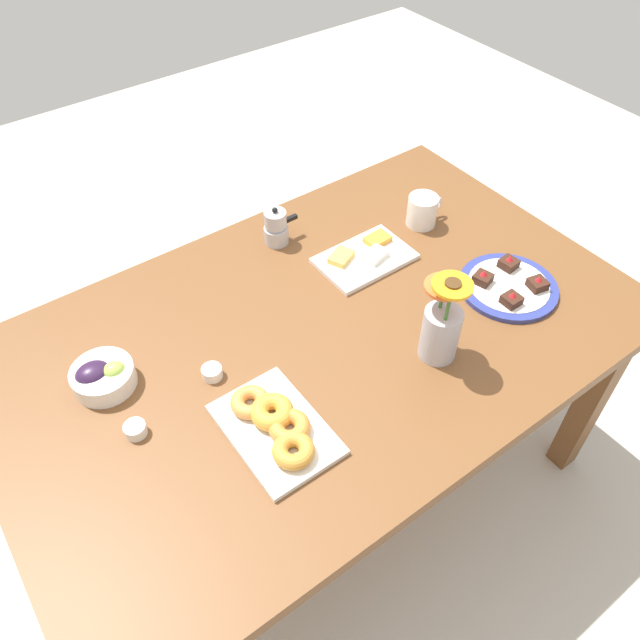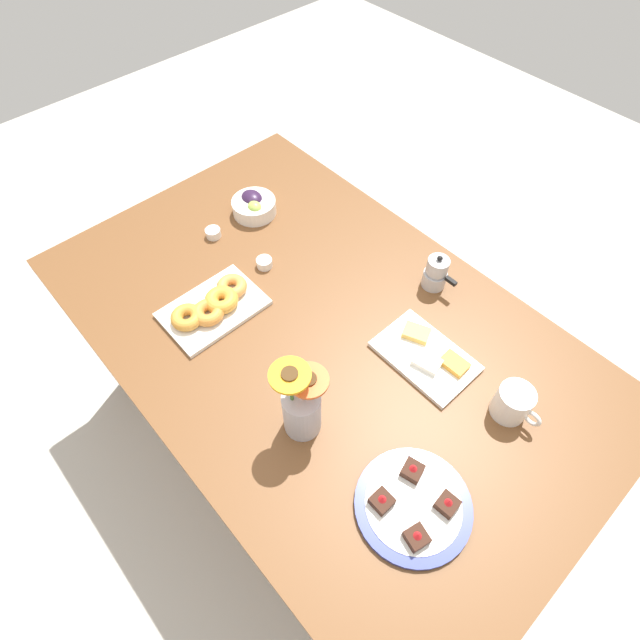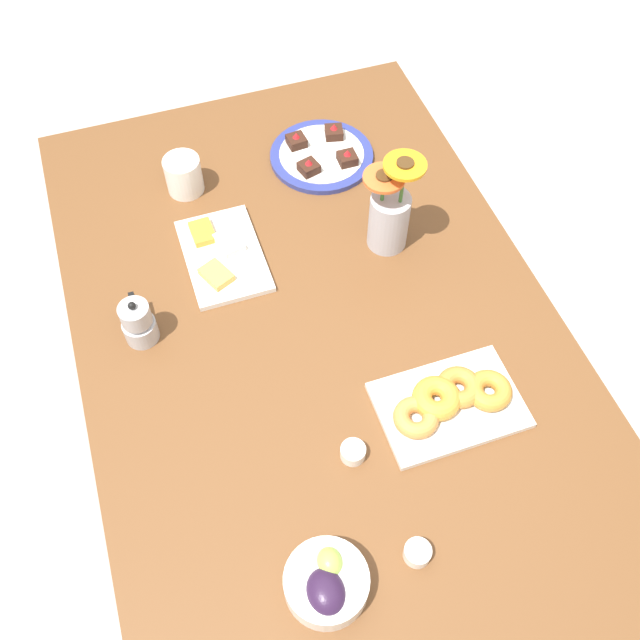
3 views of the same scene
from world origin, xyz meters
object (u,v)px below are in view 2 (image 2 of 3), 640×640
object	(u,v)px
cheese_platter	(427,355)
croissant_platter	(213,306)
grape_bowl	(254,205)
jam_cup_honey	(264,263)
flower_vase	(302,408)
jam_cup_berry	(213,233)
moka_pot	(436,273)
dining_table	(320,345)
dessert_plate	(413,505)
coffee_mug	(513,403)

from	to	relation	value
cheese_platter	croissant_platter	bearing A→B (deg)	-147.26
grape_bowl	jam_cup_honey	size ratio (longest dim) A/B	3.00
flower_vase	jam_cup_berry	bearing A→B (deg)	162.49
grape_bowl	jam_cup_berry	bearing A→B (deg)	-89.52
jam_cup_honey	moka_pot	distance (m)	0.51
dining_table	flower_vase	distance (m)	0.34
grape_bowl	dessert_plate	world-z (taller)	grape_bowl
dining_table	croissant_platter	size ratio (longest dim) A/B	5.71
cheese_platter	moka_pot	bearing A→B (deg)	126.18
dessert_plate	moka_pot	bearing A→B (deg)	126.30
coffee_mug	jam_cup_berry	size ratio (longest dim) A/B	2.56
jam_cup_berry	jam_cup_honey	bearing A→B (deg)	10.94
jam_cup_honey	flower_vase	size ratio (longest dim) A/B	0.19
flower_vase	dining_table	bearing A→B (deg)	129.42
croissant_platter	jam_cup_honey	distance (m)	0.22
moka_pot	jam_cup_honey	bearing A→B (deg)	-140.48
grape_bowl	flower_vase	xyz separation A→B (m)	(0.68, -0.38, 0.06)
coffee_mug	jam_cup_honey	xyz separation A→B (m)	(-0.79, -0.14, -0.03)
cheese_platter	jam_cup_honey	distance (m)	0.56
cheese_platter	flower_vase	bearing A→B (deg)	-101.67
jam_cup_honey	dessert_plate	xyz separation A→B (m)	(0.78, -0.20, -0.00)
jam_cup_honey	jam_cup_berry	world-z (taller)	same
cheese_platter	flower_vase	distance (m)	0.39
coffee_mug	grape_bowl	xyz separation A→B (m)	(-1.00, -0.02, -0.02)
jam_cup_honey	coffee_mug	bearing A→B (deg)	10.32
moka_pot	croissant_platter	bearing A→B (deg)	-123.45
grape_bowl	dining_table	bearing A→B (deg)	-17.54
jam_cup_berry	dessert_plate	size ratio (longest dim) A/B	0.18
flower_vase	moka_pot	xyz separation A→B (m)	(-0.08, 0.58, -0.04)
cheese_platter	moka_pot	xyz separation A→B (m)	(-0.15, 0.21, 0.04)
grape_bowl	croissant_platter	bearing A→B (deg)	-53.67
dining_table	flower_vase	xyz separation A→B (m)	(0.18, -0.22, 0.17)
jam_cup_berry	moka_pot	bearing A→B (deg)	31.16
dessert_plate	flower_vase	world-z (taller)	flower_vase
coffee_mug	flower_vase	bearing A→B (deg)	-128.32
coffee_mug	croissant_platter	world-z (taller)	coffee_mug
croissant_platter	flower_vase	distance (m)	0.44
dining_table	cheese_platter	xyz separation A→B (m)	(0.26, 0.15, 0.10)
cheese_platter	coffee_mug	bearing A→B (deg)	7.00
moka_pot	flower_vase	bearing A→B (deg)	-82.37
jam_cup_honey	jam_cup_berry	bearing A→B (deg)	-169.06
dining_table	grape_bowl	xyz separation A→B (m)	(-0.50, 0.16, 0.12)
jam_cup_berry	dessert_plate	xyz separation A→B (m)	(0.99, -0.16, -0.00)
cheese_platter	moka_pot	world-z (taller)	moka_pot
grape_bowl	cheese_platter	distance (m)	0.76
flower_vase	cheese_platter	bearing A→B (deg)	78.33
grape_bowl	jam_cup_honey	distance (m)	0.25
cheese_platter	dessert_plate	size ratio (longest dim) A/B	1.00
cheese_platter	dessert_plate	world-z (taller)	dessert_plate
coffee_mug	cheese_platter	distance (m)	0.24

